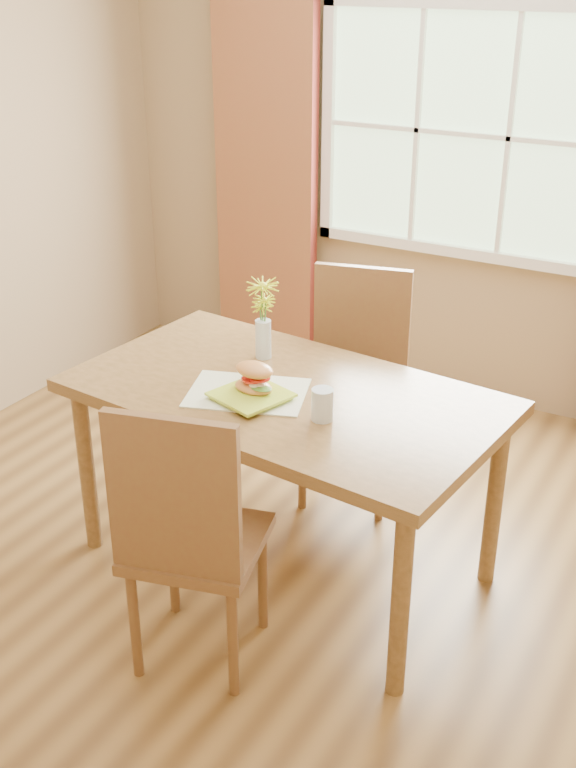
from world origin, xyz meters
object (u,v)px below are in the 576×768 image
Objects in this scene: dining_table at (285,409)px; flower_vase at (263,312)px; croissant_sandwich at (254,378)px; chair_near at (187,532)px; water_glass at (322,405)px; chair_far at (356,374)px.

dining_table is 0.44m from flower_vase.
flower_vase is at bearing 141.22° from dining_table.
croissant_sandwich is 0.51× the size of flower_vase.
dining_table is at bearing -44.69° from flower_vase.
dining_table is 0.72m from chair_near.
croissant_sandwich is 0.32m from water_glass.
water_glass is 0.62m from flower_vase.
chair_far is 6.13× the size of croissant_sandwich.
chair_far reaches higher than water_glass.
chair_near is at bearing -74.79° from flower_vase.
water_glass reaches higher than dining_table.
chair_far is 8.88× the size of water_glass.
croissant_sandwich is (-0.05, -0.82, 0.30)m from chair_far.
chair_far is 0.68m from flower_vase.
dining_table is 0.21m from croissant_sandwich.
dining_table is at bearing 77.41° from chair_near.
chair_near is 8.86× the size of water_glass.
chair_far is (-0.05, 1.42, 0.00)m from chair_near.
chair_far reaches higher than croissant_sandwich.
dining_table is 1.64× the size of chair_near.
water_glass is 0.35× the size of flower_vase.
water_glass is (0.26, -0.85, 0.28)m from chair_far.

